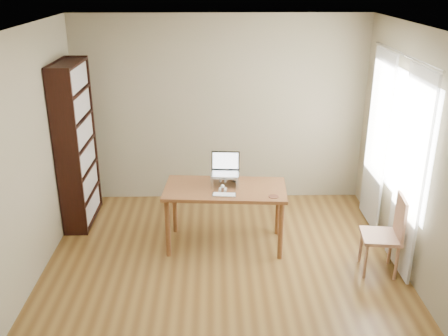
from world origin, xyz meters
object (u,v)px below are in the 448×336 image
cat (223,179)px  chair (387,232)px  keyboard (224,195)px  bookshelf (76,145)px  laptop (225,168)px  desk (225,195)px

cat → chair: 1.93m
keyboard → cat: cat is taller
bookshelf → chair: (3.60, -1.30, -0.57)m
laptop → cat: (-0.02, -0.03, -0.13)m
desk → cat: (-0.02, 0.11, 0.16)m
bookshelf → desk: 2.03m
desk → chair: chair is taller
cat → chair: size_ratio=0.53×
desk → laptop: 0.32m
bookshelf → keyboard: (1.85, -0.91, -0.29)m
laptop → chair: (1.74, -0.75, -0.46)m
desk → chair: size_ratio=1.62×
chair → keyboard: bearing=174.4°
cat → chair: chair is taller
desk → laptop: laptop is taller
bookshelf → desk: bearing=-20.4°
bookshelf → desk: size_ratio=1.44×
keyboard → chair: 1.82m
cat → keyboard: bearing=-85.9°
bookshelf → cat: 1.95m
bookshelf → laptop: (1.87, -0.56, -0.11)m
laptop → keyboard: laptop is taller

